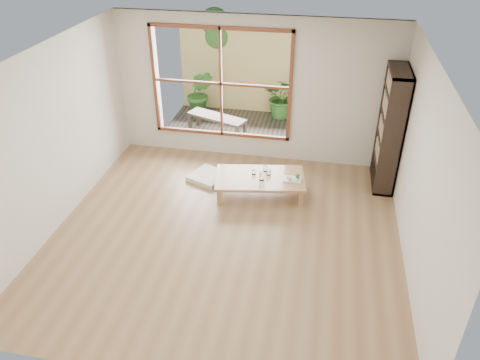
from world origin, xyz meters
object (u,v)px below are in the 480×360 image
object	(u,v)px
bookshelf	(390,130)
garden_bench	(217,119)
low_table	(260,179)
food_tray	(293,179)

from	to	relation	value
bookshelf	garden_bench	distance (m)	3.52
low_table	food_tray	size ratio (longest dim) A/B	5.26
low_table	garden_bench	world-z (taller)	garden_bench
low_table	food_tray	world-z (taller)	food_tray
bookshelf	garden_bench	bearing A→B (deg)	158.10
garden_bench	low_table	bearing A→B (deg)	-38.14
bookshelf	food_tray	bearing A→B (deg)	-153.74
food_tray	garden_bench	distance (m)	2.67
bookshelf	garden_bench	size ratio (longest dim) A/B	1.55
low_table	bookshelf	bearing A→B (deg)	10.93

